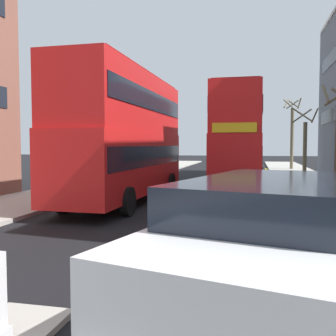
{
  "coord_description": "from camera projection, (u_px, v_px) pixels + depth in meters",
  "views": [
    {
      "loc": [
        3.11,
        -0.67,
        2.52
      ],
      "look_at": [
        0.5,
        11.0,
        1.8
      ],
      "focal_mm": 41.54,
      "sensor_mm": 36.0,
      "label": 1
    }
  ],
  "objects": [
    {
      "name": "street_tree_mid",
      "position": [
        305.0,
        143.0,
        31.28
      ],
      "size": [
        1.97,
        2.11,
        5.34
      ],
      "color": "#6B6047",
      "rests_on": "sidewalk_right"
    },
    {
      "name": "taxi_minivan",
      "position": [
        268.0,
        271.0,
        4.46
      ],
      "size": [
        3.02,
        5.13,
        2.12
      ],
      "color": "white",
      "rests_on": "ground"
    },
    {
      "name": "sidewalk_left",
      "position": [
        48.0,
        196.0,
        18.47
      ],
      "size": [
        4.0,
        80.0,
        0.14
      ],
      "primitive_type": "cube",
      "color": "#ADA89E",
      "rests_on": "ground"
    },
    {
      "name": "double_decker_bus_away",
      "position": [
        126.0,
        133.0,
        17.07
      ],
      "size": [
        2.92,
        10.84,
        5.64
      ],
      "color": "red",
      "rests_on": "ground"
    },
    {
      "name": "street_tree_far",
      "position": [
        292.0,
        134.0,
        38.25
      ],
      "size": [
        1.67,
        1.76,
        6.94
      ],
      "color": "#6B6047",
      "rests_on": "sidewalk_right"
    },
    {
      "name": "double_decker_bus_oncoming",
      "position": [
        240.0,
        136.0,
        22.74
      ],
      "size": [
        2.85,
        10.82,
        5.64
      ],
      "color": "red",
      "rests_on": "ground"
    },
    {
      "name": "kerb_line_inner",
      "position": [
        286.0,
        214.0,
        14.19
      ],
      "size": [
        0.1,
        56.0,
        0.01
      ],
      "primitive_type": "cube",
      "color": "yellow",
      "rests_on": "ground"
    },
    {
      "name": "kerb_line_outer",
      "position": [
        290.0,
        214.0,
        14.16
      ],
      "size": [
        0.1,
        56.0,
        0.01
      ],
      "primitive_type": "cube",
      "color": "yellow",
      "rests_on": "ground"
    }
  ]
}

